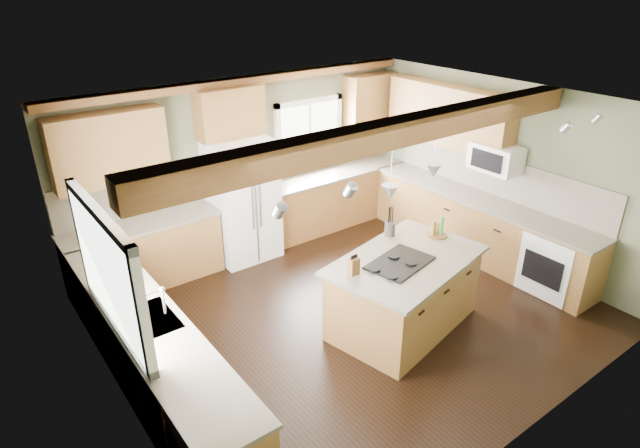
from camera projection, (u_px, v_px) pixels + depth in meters
floor at (350, 311)px, 6.82m from camera, size 5.60×5.60×0.00m
ceiling at (356, 109)px, 5.70m from camera, size 5.60×5.60×0.00m
wall_back at (246, 163)px, 8.06m from camera, size 5.60×0.00×5.60m
wall_left at (111, 299)px, 4.74m from camera, size 0.00×5.00×5.00m
wall_right at (500, 170)px, 7.77m from camera, size 0.00×5.00×5.00m
ceiling_beam at (393, 133)px, 5.33m from camera, size 5.55×0.26×0.26m
soffit_trim at (244, 81)px, 7.45m from camera, size 5.55×0.20×0.10m
backsplash_back at (247, 169)px, 8.09m from camera, size 5.58×0.03×0.58m
backsplash_right at (495, 176)px, 7.84m from camera, size 0.03×3.70×0.58m
base_cab_back_left at (145, 255)px, 7.25m from camera, size 2.02×0.60×0.88m
counter_back_left at (140, 225)px, 7.05m from camera, size 2.06×0.64×0.04m
base_cab_back_right at (335, 199)px, 9.02m from camera, size 2.62×0.60×0.88m
counter_back_right at (335, 173)px, 8.82m from camera, size 2.66×0.64×0.04m
base_cab_left at (154, 359)px, 5.31m from camera, size 0.60×3.70×0.88m
counter_left at (148, 321)px, 5.11m from camera, size 0.64×3.74×0.04m
base_cab_right at (476, 228)px, 8.01m from camera, size 0.60×3.70×0.88m
counter_right at (480, 200)px, 7.82m from camera, size 0.64×3.74×0.04m
upper_cab_back_left at (109, 149)px, 6.58m from camera, size 1.40×0.35×0.90m
upper_cab_over_fridge at (230, 113)px, 7.41m from camera, size 0.96×0.35×0.70m
upper_cab_right at (449, 116)px, 8.05m from camera, size 0.35×2.20×0.90m
upper_cab_back_corner at (370, 102)px, 8.90m from camera, size 0.90×0.35×0.90m
window_left at (106, 272)px, 4.68m from camera, size 0.04×1.60×1.05m
window_back at (308, 135)px, 8.56m from camera, size 1.10×0.04×1.00m
sink at (148, 321)px, 5.11m from camera, size 0.50×0.65×0.03m
faucet at (164, 302)px, 5.14m from camera, size 0.02×0.02×0.28m
dishwasher at (215, 443)px, 4.38m from camera, size 0.60×0.60×0.84m
oven at (555, 263)px, 7.07m from camera, size 0.60×0.72×0.84m
microwave at (496, 158)px, 7.51m from camera, size 0.40×0.70×0.38m
pendant_left at (390, 193)px, 5.47m from camera, size 0.18×0.18×0.16m
pendant_right at (434, 171)px, 6.06m from camera, size 0.18×0.18×0.16m
refrigerator at (243, 200)px, 7.80m from camera, size 0.90×0.74×1.80m
island at (404, 294)px, 6.38m from camera, size 1.94×1.42×0.88m
island_top at (407, 260)px, 6.19m from camera, size 2.07×1.55×0.04m
cooktop at (400, 263)px, 6.07m from camera, size 0.85×0.65×0.02m
knife_block at (354, 266)px, 5.83m from camera, size 0.11×0.09×0.19m
utensil_crock at (390, 229)px, 6.68m from camera, size 0.17×0.17×0.18m
bottle_tray at (438, 227)px, 6.66m from camera, size 0.27×0.27×0.23m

